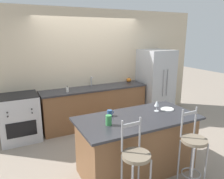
{
  "coord_description": "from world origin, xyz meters",
  "views": [
    {
      "loc": [
        -1.85,
        -4.25,
        2.14
      ],
      "look_at": [
        -0.04,
        -0.65,
        1.1
      ],
      "focal_mm": 35.0,
      "sensor_mm": 36.0,
      "label": 1
    }
  ],
  "objects_px": {
    "refrigerator": "(155,83)",
    "dinner_plate": "(167,109)",
    "bar_stool_near": "(136,164)",
    "coffee_mug": "(110,113)",
    "tumbler_cup": "(109,120)",
    "wine_glass": "(157,104)",
    "soap_bottle": "(67,90)",
    "bar_stool_far": "(193,148)",
    "oven_range": "(20,118)",
    "pumpkin_decoration": "(129,80)"
  },
  "relations": [
    {
      "from": "tumbler_cup",
      "to": "pumpkin_decoration",
      "type": "relative_size",
      "value": 1.13
    },
    {
      "from": "wine_glass",
      "to": "tumbler_cup",
      "type": "bearing_deg",
      "value": -170.59
    },
    {
      "from": "dinner_plate",
      "to": "pumpkin_decoration",
      "type": "distance_m",
      "value": 2.15
    },
    {
      "from": "bar_stool_near",
      "to": "dinner_plate",
      "type": "xyz_separation_m",
      "value": [
        1.09,
        0.73,
        0.3
      ]
    },
    {
      "from": "refrigerator",
      "to": "pumpkin_decoration",
      "type": "bearing_deg",
      "value": 156.78
    },
    {
      "from": "refrigerator",
      "to": "wine_glass",
      "type": "distance_m",
      "value": 2.24
    },
    {
      "from": "pumpkin_decoration",
      "to": "coffee_mug",
      "type": "bearing_deg",
      "value": -127.97
    },
    {
      "from": "refrigerator",
      "to": "soap_bottle",
      "type": "relative_size",
      "value": 12.69
    },
    {
      "from": "oven_range",
      "to": "pumpkin_decoration",
      "type": "height_order",
      "value": "pumpkin_decoration"
    },
    {
      "from": "bar_stool_far",
      "to": "coffee_mug",
      "type": "distance_m",
      "value": 1.28
    },
    {
      "from": "dinner_plate",
      "to": "soap_bottle",
      "type": "distance_m",
      "value": 2.16
    },
    {
      "from": "wine_glass",
      "to": "tumbler_cup",
      "type": "height_order",
      "value": "wine_glass"
    },
    {
      "from": "wine_glass",
      "to": "coffee_mug",
      "type": "bearing_deg",
      "value": 169.33
    },
    {
      "from": "bar_stool_near",
      "to": "wine_glass",
      "type": "height_order",
      "value": "bar_stool_near"
    },
    {
      "from": "refrigerator",
      "to": "dinner_plate",
      "type": "xyz_separation_m",
      "value": [
        -1.14,
        -1.81,
        0.04
      ]
    },
    {
      "from": "coffee_mug",
      "to": "dinner_plate",
      "type": "bearing_deg",
      "value": -10.06
    },
    {
      "from": "bar_stool_near",
      "to": "soap_bottle",
      "type": "xyz_separation_m",
      "value": [
        -0.12,
        2.52,
        0.36
      ]
    },
    {
      "from": "bar_stool_far",
      "to": "tumbler_cup",
      "type": "height_order",
      "value": "bar_stool_far"
    },
    {
      "from": "dinner_plate",
      "to": "coffee_mug",
      "type": "relative_size",
      "value": 1.98
    },
    {
      "from": "oven_range",
      "to": "bar_stool_far",
      "type": "height_order",
      "value": "bar_stool_far"
    },
    {
      "from": "refrigerator",
      "to": "bar_stool_far",
      "type": "distance_m",
      "value": 2.91
    },
    {
      "from": "dinner_plate",
      "to": "wine_glass",
      "type": "distance_m",
      "value": 0.24
    },
    {
      "from": "wine_glass",
      "to": "pumpkin_decoration",
      "type": "relative_size",
      "value": 1.42
    },
    {
      "from": "dinner_plate",
      "to": "tumbler_cup",
      "type": "bearing_deg",
      "value": -173.6
    },
    {
      "from": "oven_range",
      "to": "bar_stool_near",
      "type": "xyz_separation_m",
      "value": [
        1.11,
        -2.61,
        0.13
      ]
    },
    {
      "from": "bar_stool_near",
      "to": "tumbler_cup",
      "type": "bearing_deg",
      "value": 96.35
    },
    {
      "from": "oven_range",
      "to": "dinner_plate",
      "type": "xyz_separation_m",
      "value": [
        2.2,
        -1.88,
        0.43
      ]
    },
    {
      "from": "refrigerator",
      "to": "pumpkin_decoration",
      "type": "relative_size",
      "value": 13.63
    },
    {
      "from": "bar_stool_near",
      "to": "bar_stool_far",
      "type": "xyz_separation_m",
      "value": [
        0.91,
        -0.03,
        0.0
      ]
    },
    {
      "from": "bar_stool_near",
      "to": "soap_bottle",
      "type": "height_order",
      "value": "bar_stool_near"
    },
    {
      "from": "tumbler_cup",
      "to": "soap_bottle",
      "type": "bearing_deg",
      "value": 91.59
    },
    {
      "from": "bar_stool_near",
      "to": "pumpkin_decoration",
      "type": "height_order",
      "value": "bar_stool_near"
    },
    {
      "from": "refrigerator",
      "to": "wine_glass",
      "type": "height_order",
      "value": "refrigerator"
    },
    {
      "from": "bar_stool_far",
      "to": "dinner_plate",
      "type": "relative_size",
      "value": 5.3
    },
    {
      "from": "wine_glass",
      "to": "soap_bottle",
      "type": "bearing_deg",
      "value": 119.74
    },
    {
      "from": "bar_stool_near",
      "to": "coffee_mug",
      "type": "bearing_deg",
      "value": 83.73
    },
    {
      "from": "refrigerator",
      "to": "tumbler_cup",
      "type": "relative_size",
      "value": 12.08
    },
    {
      "from": "wine_glass",
      "to": "soap_bottle",
      "type": "relative_size",
      "value": 1.33
    },
    {
      "from": "bar_stool_far",
      "to": "dinner_plate",
      "type": "bearing_deg",
      "value": 76.71
    },
    {
      "from": "bar_stool_far",
      "to": "wine_glass",
      "type": "height_order",
      "value": "bar_stool_far"
    },
    {
      "from": "refrigerator",
      "to": "bar_stool_far",
      "type": "relative_size",
      "value": 1.51
    },
    {
      "from": "bar_stool_far",
      "to": "coffee_mug",
      "type": "height_order",
      "value": "bar_stool_far"
    },
    {
      "from": "bar_stool_far",
      "to": "oven_range",
      "type": "bearing_deg",
      "value": 127.36
    },
    {
      "from": "refrigerator",
      "to": "wine_glass",
      "type": "xyz_separation_m",
      "value": [
        -1.34,
        -1.78,
        0.16
      ]
    },
    {
      "from": "coffee_mug",
      "to": "tumbler_cup",
      "type": "bearing_deg",
      "value": -118.66
    },
    {
      "from": "bar_stool_far",
      "to": "coffee_mug",
      "type": "bearing_deg",
      "value": 130.73
    },
    {
      "from": "bar_stool_near",
      "to": "refrigerator",
      "type": "bearing_deg",
      "value": 48.81
    },
    {
      "from": "bar_stool_far",
      "to": "tumbler_cup",
      "type": "relative_size",
      "value": 8.02
    },
    {
      "from": "refrigerator",
      "to": "pumpkin_decoration",
      "type": "height_order",
      "value": "refrigerator"
    },
    {
      "from": "bar_stool_near",
      "to": "soap_bottle",
      "type": "bearing_deg",
      "value": 92.73
    }
  ]
}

